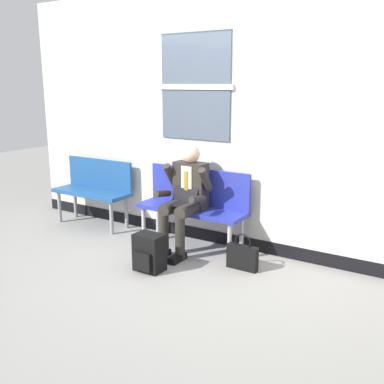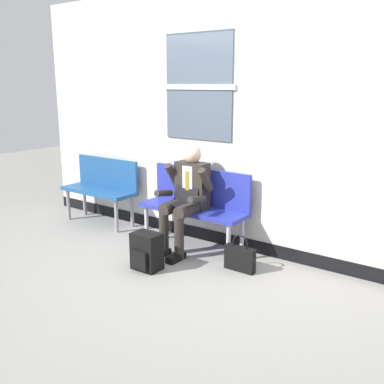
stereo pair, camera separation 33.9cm
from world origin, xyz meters
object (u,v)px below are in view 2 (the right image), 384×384
object	(u,v)px
bench_empty	(102,185)
person_seated	(186,196)
handbag	(240,258)
bench_with_person	(196,201)
backpack	(146,252)

from	to	relation	value
bench_empty	person_seated	xyz separation A→B (m)	(1.63, -0.20, 0.13)
person_seated	handbag	distance (m)	0.98
bench_with_person	bench_empty	xyz separation A→B (m)	(-1.63, -0.00, -0.02)
bench_with_person	bench_empty	distance (m)	1.63
person_seated	bench_with_person	bearing A→B (deg)	90.00
bench_with_person	handbag	xyz separation A→B (m)	(0.82, -0.34, -0.41)
person_seated	handbag	xyz separation A→B (m)	(0.82, -0.14, -0.52)
backpack	handbag	bearing A→B (deg)	34.01
bench_with_person	handbag	world-z (taller)	bench_with_person
backpack	bench_empty	bearing A→B (deg)	151.22
handbag	backpack	bearing A→B (deg)	-145.99
person_seated	backpack	xyz separation A→B (m)	(-0.00, -0.70, -0.47)
bench_with_person	backpack	world-z (taller)	bench_with_person
bench_empty	person_seated	distance (m)	1.65
person_seated	backpack	distance (m)	0.84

